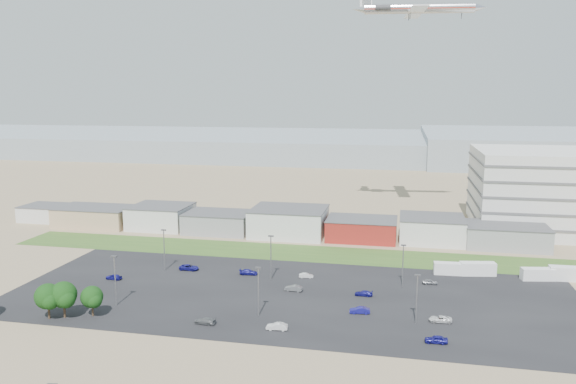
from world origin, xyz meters
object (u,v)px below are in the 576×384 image
(parked_car_3, at_px, (205,321))
(parked_car_7, at_px, (294,288))
(parked_car_1, at_px, (360,310))
(airliner, at_px, (419,8))
(parked_car_12, at_px, (364,293))
(parked_car_9, at_px, (189,267))
(box_trailer_a, at_px, (450,269))
(parked_car_8, at_px, (430,282))
(parked_car_13, at_px, (277,326))
(parked_car_2, at_px, (436,339))
(parked_car_6, at_px, (249,272))
(parked_car_5, at_px, (114,277))
(parked_car_11, at_px, (306,276))
(parked_car_0, at_px, (440,319))

(parked_car_3, distance_m, parked_car_7, 24.29)
(parked_car_7, bearing_deg, parked_car_1, 62.14)
(airliner, relative_size, parked_car_12, 11.58)
(parked_car_1, distance_m, parked_car_9, 46.80)
(parked_car_3, height_order, parked_car_12, parked_car_3)
(box_trailer_a, relative_size, parked_car_8, 2.25)
(parked_car_9, bearing_deg, parked_car_13, -135.89)
(parked_car_2, height_order, parked_car_6, parked_car_2)
(parked_car_13, bearing_deg, parked_car_8, 133.45)
(airliner, relative_size, parked_car_7, 11.14)
(parked_car_7, bearing_deg, parked_car_12, 95.85)
(parked_car_5, distance_m, parked_car_11, 44.29)
(parked_car_0, xyz_separation_m, parked_car_12, (-15.05, 11.12, -0.04))
(parked_car_5, bearing_deg, box_trailer_a, 110.66)
(parked_car_0, bearing_deg, parked_car_2, -9.11)
(parked_car_3, height_order, parked_car_13, parked_car_13)
(parked_car_1, relative_size, parked_car_11, 1.20)
(parked_car_1, height_order, parked_car_7, parked_car_1)
(box_trailer_a, height_order, parked_car_3, box_trailer_a)
(parked_car_9, xyz_separation_m, parked_car_11, (28.80, 0.01, -0.12))
(box_trailer_a, height_order, parked_car_13, box_trailer_a)
(airliner, distance_m, parked_car_9, 114.16)
(airliner, bearing_deg, parked_car_7, -112.94)
(parked_car_9, distance_m, parked_car_11, 28.80)
(airliner, bearing_deg, parked_car_11, -114.19)
(parked_car_2, xyz_separation_m, parked_car_13, (-27.84, -0.19, -0.02))
(parked_car_8, height_order, parked_car_11, parked_car_8)
(parked_car_2, bearing_deg, parked_car_5, -107.49)
(parked_car_5, relative_size, parked_car_13, 0.96)
(box_trailer_a, bearing_deg, parked_car_9, -174.03)
(parked_car_8, relative_size, parked_car_11, 1.01)
(airliner, xyz_separation_m, parked_car_6, (-38.05, -73.95, -69.38))
(parked_car_7, bearing_deg, parked_car_9, -103.43)
(parked_car_0, xyz_separation_m, parked_car_1, (-15.08, 1.16, 0.06))
(box_trailer_a, relative_size, parked_car_7, 1.92)
(parked_car_8, bearing_deg, parked_car_13, 133.31)
(parked_car_0, relative_size, parked_car_1, 1.07)
(airliner, distance_m, parked_car_12, 108.49)
(parked_car_13, bearing_deg, parked_car_11, 175.25)
(parked_car_3, xyz_separation_m, parked_car_13, (13.65, 0.16, 0.05))
(airliner, bearing_deg, parked_car_13, -109.15)
(parked_car_1, relative_size, parked_car_8, 1.19)
(parked_car_1, xyz_separation_m, parked_car_9, (-42.70, 19.16, 0.01))
(parked_car_1, distance_m, parked_car_5, 57.69)
(parked_car_9, xyz_separation_m, parked_car_12, (42.73, -9.20, -0.11))
(parked_car_8, xyz_separation_m, parked_car_9, (-56.73, -1.20, 0.09))
(parked_car_6, height_order, parked_car_12, parked_car_6)
(parked_car_3, height_order, parked_car_9, parked_car_9)
(parked_car_0, distance_m, parked_car_1, 15.12)
(parked_car_11, bearing_deg, parked_car_2, -142.28)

